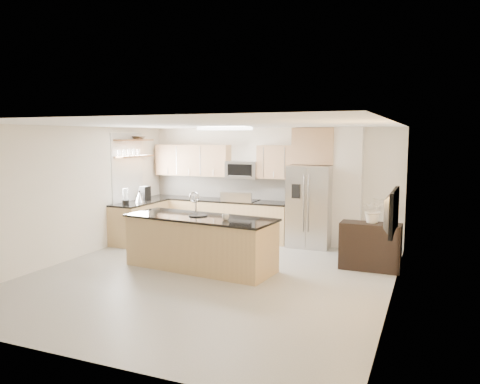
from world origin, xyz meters
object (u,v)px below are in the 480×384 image
at_px(cup, 225,217).
at_px(television, 386,211).
at_px(platter, 198,215).
at_px(bowl, 139,137).
at_px(blender, 125,198).
at_px(kettle, 139,197).
at_px(refrigerator, 310,206).
at_px(flower_vase, 374,203).
at_px(range, 241,220).
at_px(credenza, 370,246).
at_px(island, 200,242).
at_px(microwave, 243,170).
at_px(coffee_maker, 145,194).

xyz_separation_m(cup, television, (2.71, -0.48, 0.34)).
distance_m(platter, bowl, 3.29).
xyz_separation_m(blender, kettle, (0.05, 0.44, -0.03)).
distance_m(refrigerator, flower_vase, 2.01).
distance_m(cup, bowl, 3.83).
relative_size(range, credenza, 1.07).
relative_size(cup, bowl, 0.33).
xyz_separation_m(refrigerator, kettle, (-3.68, -1.08, 0.15)).
height_order(island, cup, island).
bearing_deg(microwave, flower_vase, -25.20).
relative_size(island, coffee_maker, 8.77).
bearing_deg(flower_vase, bowl, 173.81).
xyz_separation_m(credenza, cup, (-2.31, -1.24, 0.58)).
bearing_deg(cup, refrigerator, 71.66).
bearing_deg(cup, bowl, 148.54).
height_order(kettle, television, television).
xyz_separation_m(platter, television, (3.33, -0.65, 0.38)).
distance_m(range, platter, 2.53).
distance_m(refrigerator, coffee_maker, 3.83).
relative_size(platter, blender, 0.98).
bearing_deg(refrigerator, bowl, -169.49).
xyz_separation_m(refrigerator, television, (1.85, -3.07, 0.46)).
relative_size(kettle, flower_vase, 0.38).
bearing_deg(blender, kettle, 83.57).
relative_size(refrigerator, island, 0.62).
bearing_deg(coffee_maker, credenza, -6.66).
relative_size(blender, flower_vase, 0.50).
bearing_deg(television, island, 79.49).
height_order(platter, bowl, bowl).
xyz_separation_m(island, platter, (-0.06, 0.04, 0.49)).
xyz_separation_m(blender, flower_vase, (5.22, 0.21, 0.13)).
xyz_separation_m(cup, flower_vase, (2.35, 1.28, 0.20)).
relative_size(bowl, television, 0.36).
bearing_deg(range, flower_vase, -23.32).
bearing_deg(platter, bowl, 144.96).
height_order(refrigerator, kettle, refrigerator).
relative_size(refrigerator, kettle, 6.62).
bearing_deg(coffee_maker, television, -22.54).
height_order(blender, flower_vase, flower_vase).
xyz_separation_m(microwave, cup, (0.80, -2.76, -0.62)).
height_order(blender, coffee_maker, blender).
distance_m(island, coffee_maker, 2.96).
bearing_deg(platter, coffee_maker, 143.53).
distance_m(island, credenza, 3.08).
bearing_deg(refrigerator, range, 178.40).
bearing_deg(blender, bowl, 102.36).
relative_size(island, television, 2.67).
distance_m(microwave, blender, 2.74).
relative_size(kettle, television, 0.25).
bearing_deg(microwave, television, -42.75).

